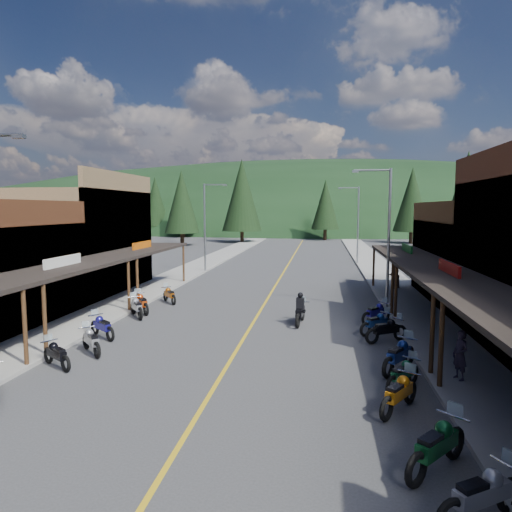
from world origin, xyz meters
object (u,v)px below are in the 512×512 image
at_px(pine_9, 482,204).
at_px(bike_west_11, 169,294).
at_px(bike_east_6, 403,373).
at_px(pine_10, 182,202).
at_px(pine_4, 412,199).
at_px(pedestrian_east_a, 460,355).
at_px(pine_7, 155,201).
at_px(bike_west_8, 102,325).
at_px(rider_on_bike, 300,311).
at_px(streetlight_3, 357,221).
at_px(bike_east_9, 377,322).
at_px(shop_west_3, 72,241).
at_px(bike_west_7, 91,340).
at_px(bike_east_4, 437,444).
at_px(streetlight_1, 206,223).
at_px(pine_11, 467,196).
at_px(pine_2, 242,195).
at_px(bike_west_9, 137,306).
at_px(pine_3, 325,204).
at_px(bike_east_8, 386,329).
at_px(bike_west_10, 142,302).
at_px(shop_east_3, 492,262).
at_px(pine_8, 130,207).
at_px(bike_west_6, 56,353).
at_px(bike_east_7, 399,354).
at_px(bike_east_10, 376,312).
at_px(pedestrian_east_b, 394,275).
at_px(pine_1, 183,201).
at_px(streetlight_2, 386,233).
at_px(pine_0, 87,205).
at_px(bike_east_5, 399,392).
at_px(pine_5, 489,196).
at_px(bike_east_3, 482,493).

bearing_deg(pine_9, bike_west_11, -129.14).
bearing_deg(bike_east_6, pine_10, 152.00).
relative_size(pine_4, pedestrian_east_a, 7.53).
relative_size(pine_7, bike_west_8, 6.02).
bearing_deg(rider_on_bike, pine_4, 80.37).
distance_m(streetlight_3, bike_east_9, 27.27).
relative_size(shop_west_3, bike_west_7, 5.28).
bearing_deg(bike_west_11, bike_east_4, -93.30).
height_order(streetlight_1, pine_11, pine_11).
bearing_deg(pine_2, bike_west_9, -86.08).
bearing_deg(pine_7, bike_west_9, -70.23).
distance_m(pine_3, bike_east_6, 69.76).
distance_m(bike_west_7, bike_east_8, 12.36).
bearing_deg(bike_west_10, shop_east_3, -23.02).
height_order(streetlight_3, bike_west_8, streetlight_3).
bearing_deg(pine_8, bike_west_6, -69.83).
bearing_deg(bike_east_4, bike_east_7, 129.38).
relative_size(shop_west_3, bike_east_10, 5.17).
relative_size(bike_east_8, pedestrian_east_b, 1.10).
distance_m(bike_east_6, bike_east_7, 1.60).
xyz_separation_m(pine_1, bike_west_6, (17.88, -73.23, -6.68)).
xyz_separation_m(streetlight_2, bike_east_9, (-0.98, -4.97, -3.88)).
distance_m(streetlight_2, bike_east_9, 6.38).
bearing_deg(bike_west_7, bike_east_7, -45.88).
height_order(shop_west_3, pine_10, pine_10).
bearing_deg(bike_west_6, pine_11, 1.22).
relative_size(pine_0, pine_8, 1.10).
height_order(pine_8, pine_9, pine_9).
relative_size(bike_east_4, bike_east_5, 1.10).
bearing_deg(bike_west_11, bike_east_6, -83.72).
relative_size(pine_0, pine_2, 0.79).
xyz_separation_m(pine_9, pine_11, (-4.00, -7.00, 0.81)).
height_order(bike_west_6, bike_west_11, bike_west_11).
bearing_deg(pine_11, bike_west_8, -125.10).
bearing_deg(pine_2, pine_10, -135.00).
xyz_separation_m(pine_5, bike_west_9, (-40.34, -67.41, -7.38)).
bearing_deg(pine_7, bike_west_11, -68.84).
bearing_deg(streetlight_3, pine_1, 127.73).
distance_m(streetlight_1, pine_0, 51.93).
relative_size(pine_4, bike_west_10, 5.71).
bearing_deg(pine_5, streetlight_1, -129.32).
bearing_deg(bike_west_6, bike_west_10, 35.82).
distance_m(bike_east_6, bike_east_8, 5.26).
relative_size(bike_west_7, bike_east_8, 0.98).
distance_m(pine_4, pedestrian_east_b, 46.59).
height_order(pine_9, bike_west_8, pine_9).
height_order(streetlight_2, bike_east_3, streetlight_2).
bearing_deg(pine_4, shop_west_3, -123.13).
bearing_deg(bike_east_3, rider_on_bike, 163.67).
relative_size(bike_east_3, bike_east_5, 1.00).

